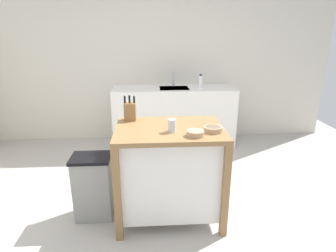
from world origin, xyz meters
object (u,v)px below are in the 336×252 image
object	(u,v)px
bowl_ceramic_wide	(213,129)
trash_bin	(93,187)
bowl_ceramic_small	(195,133)
drinking_cup	(172,126)
sink_faucet	(173,79)
kitchen_island	(169,168)
bottle_dish_soap	(200,82)
knife_block	(130,111)

from	to	relation	value
bowl_ceramic_wide	trash_bin	size ratio (longest dim) A/B	0.25
bowl_ceramic_wide	bowl_ceramic_small	size ratio (longest dim) A/B	1.11
bowl_ceramic_wide	drinking_cup	world-z (taller)	drinking_cup
bowl_ceramic_small	drinking_cup	bearing A→B (deg)	147.94
trash_bin	sink_faucet	xyz separation A→B (m)	(0.92, 2.01, 0.70)
bowl_ceramic_small	trash_bin	bearing A→B (deg)	164.94
trash_bin	sink_faucet	world-z (taller)	sink_faucet
kitchen_island	trash_bin	distance (m)	0.75
kitchen_island	bottle_dish_soap	distance (m)	2.00
bowl_ceramic_small	trash_bin	distance (m)	1.13
sink_faucet	kitchen_island	bearing A→B (deg)	-95.62
kitchen_island	drinking_cup	bearing A→B (deg)	-82.54
sink_faucet	bottle_dish_soap	xyz separation A→B (m)	(0.40, -0.19, -0.01)
bowl_ceramic_wide	bowl_ceramic_small	distance (m)	0.19
kitchen_island	drinking_cup	world-z (taller)	drinking_cup
drinking_cup	bowl_ceramic_wide	bearing A→B (deg)	-2.67
knife_block	bottle_dish_soap	size ratio (longest dim) A/B	1.15
kitchen_island	sink_faucet	world-z (taller)	sink_faucet
drinking_cup	bottle_dish_soap	world-z (taller)	bottle_dish_soap
kitchen_island	drinking_cup	xyz separation A→B (m)	(0.01, -0.11, 0.45)
bowl_ceramic_small	bottle_dish_soap	world-z (taller)	bottle_dish_soap
knife_block	sink_faucet	distance (m)	1.86
bowl_ceramic_wide	sink_faucet	world-z (taller)	sink_faucet
knife_block	drinking_cup	xyz separation A→B (m)	(0.38, -0.36, -0.03)
knife_block	kitchen_island	bearing A→B (deg)	-35.33
bowl_ceramic_wide	bottle_dish_soap	size ratio (longest dim) A/B	0.75
kitchen_island	bowl_ceramic_wide	size ratio (longest dim) A/B	6.06
kitchen_island	drinking_cup	distance (m)	0.47
bowl_ceramic_wide	bottle_dish_soap	xyz separation A→B (m)	(0.23, 1.97, 0.08)
kitchen_island	knife_block	size ratio (longest dim) A/B	3.98
bottle_dish_soap	bowl_ceramic_wide	bearing A→B (deg)	-96.75
kitchen_island	bowl_ceramic_small	size ratio (longest dim) A/B	6.72
knife_block	bottle_dish_soap	bearing A→B (deg)	58.79
bowl_ceramic_wide	drinking_cup	xyz separation A→B (m)	(-0.35, 0.02, 0.03)
knife_block	bowl_ceramic_small	bearing A→B (deg)	-40.54
knife_block	trash_bin	size ratio (longest dim) A/B	0.39
bowl_ceramic_small	bottle_dish_soap	distance (m)	2.10
kitchen_island	bowl_ceramic_wide	world-z (taller)	bowl_ceramic_wide
knife_block	bottle_dish_soap	xyz separation A→B (m)	(0.96, 1.59, 0.01)
bowl_ceramic_wide	kitchen_island	bearing A→B (deg)	161.26
knife_block	bottle_dish_soap	world-z (taller)	knife_block
bowl_ceramic_wide	bowl_ceramic_small	world-z (taller)	bowl_ceramic_small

